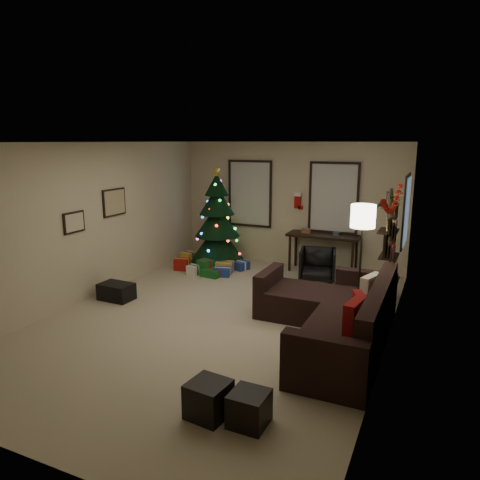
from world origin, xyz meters
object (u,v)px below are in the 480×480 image
(desk_chair, at_px, (318,265))
(desk, at_px, (323,239))
(sofa, at_px, (336,318))
(bookshelf, at_px, (390,249))
(christmas_tree, at_px, (217,224))

(desk_chair, bearing_deg, desk, 84.15)
(desk, bearing_deg, sofa, -72.47)
(sofa, bearing_deg, bookshelf, 75.37)
(christmas_tree, height_order, bookshelf, christmas_tree)
(desk_chair, xyz_separation_m, bookshelf, (1.41, -0.66, 0.61))
(christmas_tree, height_order, desk_chair, christmas_tree)
(sofa, distance_m, bookshelf, 2.00)
(sofa, bearing_deg, christmas_tree, 140.22)
(sofa, xyz_separation_m, desk, (-0.99, 3.14, 0.42))
(desk_chair, relative_size, bookshelf, 0.34)
(christmas_tree, relative_size, desk, 1.48)
(christmas_tree, bearing_deg, bookshelf, -13.33)
(desk_chair, distance_m, bookshelf, 1.67)
(desk_chair, bearing_deg, christmas_tree, 162.85)
(sofa, distance_m, desk, 3.32)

